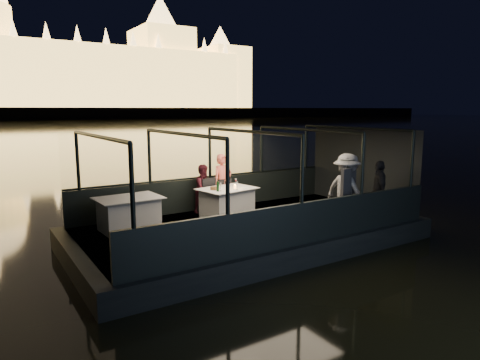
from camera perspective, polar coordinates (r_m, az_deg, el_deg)
river_water at (r=88.92m, az=-28.93°, el=6.08°), size 500.00×500.00×0.00m
boat_hull at (r=10.93m, az=1.14°, el=-8.33°), size 8.60×4.40×1.00m
boat_deck at (r=10.80m, az=1.15°, el=-5.90°), size 8.00×4.00×0.04m
gunwale_port at (r=12.36m, az=-3.99°, el=-1.72°), size 8.00×0.08×0.90m
gunwale_starboard at (r=9.14m, az=8.16°, el=-5.79°), size 8.00×0.08×0.90m
cabin_glass_port at (r=12.19m, az=-4.05°, el=3.59°), size 8.00×0.02×1.40m
cabin_glass_starboard at (r=8.91m, az=8.33°, el=1.37°), size 8.00×0.02×1.40m
cabin_roof_glass at (r=10.43m, az=1.19°, el=6.49°), size 8.00×4.00×0.02m
end_wall_fore at (r=9.01m, az=-20.55°, el=-1.95°), size 0.02×4.00×2.30m
end_wall_aft at (r=13.17m, az=15.82°, el=1.71°), size 0.02×4.00×2.30m
canopy_ribs at (r=10.55m, az=1.17°, el=0.24°), size 8.00×4.00×2.30m
dining_table_central at (r=11.41m, az=-1.72°, el=-2.98°), size 1.61×1.28×0.77m
dining_table_aft at (r=10.48m, az=-14.57°, el=-4.40°), size 1.54×1.15×0.79m
chair_port_left at (r=11.69m, az=-3.67°, el=-2.37°), size 0.50×0.50×0.95m
chair_port_right at (r=11.93m, az=-1.54°, el=-2.11°), size 0.43×0.43×0.89m
coat_stand at (r=10.48m, az=14.04°, el=-1.49°), size 0.58×0.53×1.70m
person_woman_coral at (r=12.09m, az=-2.32°, el=-0.51°), size 0.59×0.41×1.59m
person_man_maroon at (r=11.81m, az=-4.80°, el=-0.78°), size 0.76×0.67×1.34m
passenger_stripe at (r=10.69m, az=14.00°, el=-1.55°), size 0.77×1.22×1.79m
passenger_dark at (r=11.55m, az=18.02°, el=-0.94°), size 0.85×0.96×1.55m
wine_bottle at (r=10.89m, az=-2.98°, el=-0.74°), size 0.07×0.07×0.32m
bread_basket at (r=11.13m, az=-3.48°, el=-1.10°), size 0.26×0.26×0.08m
amber_candle at (r=11.29m, az=-0.69°, el=-0.93°), size 0.08×0.08×0.09m
plate_near at (r=11.34m, az=0.66°, el=-1.05°), size 0.28×0.28×0.01m
plate_far at (r=11.35m, az=-2.95°, el=-1.05°), size 0.28×0.28×0.01m
wine_glass_white at (r=10.93m, az=-2.61°, el=-0.99°), size 0.07×0.07×0.21m
wine_glass_red at (r=11.60m, az=-0.55°, el=-0.38°), size 0.08×0.08×0.21m
wine_glass_empty at (r=11.08m, az=-0.39°, el=-0.84°), size 0.08×0.08×0.21m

